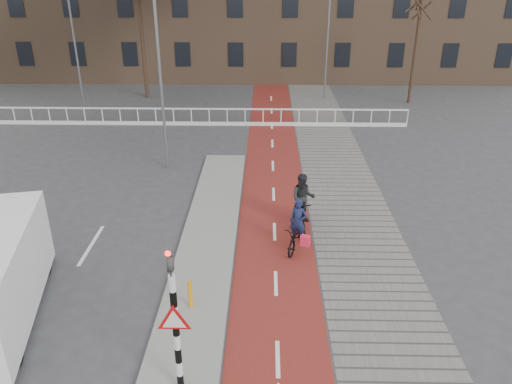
{
  "coord_description": "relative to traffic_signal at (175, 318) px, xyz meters",
  "views": [
    {
      "loc": [
        1.18,
        -9.89,
        8.47
      ],
      "look_at": [
        0.86,
        5.0,
        1.5
      ],
      "focal_mm": 35.0,
      "sensor_mm": 36.0,
      "label": 1
    }
  ],
  "objects": [
    {
      "name": "cyclist_near",
      "position": [
        2.81,
        5.93,
        -1.4
      ],
      "size": [
        1.13,
        1.73,
        1.74
      ],
      "rotation": [
        0.0,
        0.0,
        -0.38
      ],
      "color": "black",
      "rests_on": "bike_lane"
    },
    {
      "name": "bollard",
      "position": [
        -0.17,
        2.78,
        -1.48
      ],
      "size": [
        0.12,
        0.12,
        0.78
      ],
      "primitive_type": "cylinder",
      "color": "orange",
      "rests_on": "curb_island"
    },
    {
      "name": "bike_lane",
      "position": [
        2.1,
        12.02,
        -1.98
      ],
      "size": [
        2.5,
        60.0,
        0.01
      ],
      "primitive_type": "cube",
      "color": "maroon",
      "rests_on": "ground"
    },
    {
      "name": "streetlight_near",
      "position": [
        -2.61,
        12.69,
        2.1
      ],
      "size": [
        0.12,
        0.12,
        8.19
      ],
      "primitive_type": "cylinder",
      "color": "slate",
      "rests_on": "ground"
    },
    {
      "name": "tree_mid",
      "position": [
        -6.26,
        25.19,
        2.39
      ],
      "size": [
        0.25,
        0.25,
        8.76
      ],
      "primitive_type": "cylinder",
      "color": "black",
      "rests_on": "ground"
    },
    {
      "name": "railing",
      "position": [
        -4.4,
        19.02,
        -1.68
      ],
      "size": [
        28.0,
        0.1,
        0.99
      ],
      "color": "silver",
      "rests_on": "ground"
    },
    {
      "name": "ground",
      "position": [
        0.6,
        2.02,
        -1.99
      ],
      "size": [
        120.0,
        120.0,
        0.0
      ],
      "primitive_type": "plane",
      "color": "#38383A",
      "rests_on": "ground"
    },
    {
      "name": "cyclist_far",
      "position": [
        3.05,
        7.41,
        -1.17
      ],
      "size": [
        0.84,
        1.83,
        1.96
      ],
      "rotation": [
        0.0,
        0.0,
        -0.01
      ],
      "color": "black",
      "rests_on": "bike_lane"
    },
    {
      "name": "streetlight_right",
      "position": [
        5.65,
        25.15,
        2.26
      ],
      "size": [
        0.12,
        0.12,
        8.5
      ],
      "primitive_type": "cylinder",
      "color": "slate",
      "rests_on": "ground"
    },
    {
      "name": "curb_island",
      "position": [
        -0.1,
        6.02,
        -1.93
      ],
      "size": [
        1.8,
        16.0,
        0.12
      ],
      "primitive_type": "cube",
      "color": "gray",
      "rests_on": "ground"
    },
    {
      "name": "traffic_signal",
      "position": [
        0.0,
        0.0,
        0.0
      ],
      "size": [
        0.8,
        0.8,
        3.68
      ],
      "color": "black",
      "rests_on": "curb_island"
    },
    {
      "name": "streetlight_left",
      "position": [
        -9.54,
        22.21,
        1.64
      ],
      "size": [
        0.12,
        0.12,
        7.25
      ],
      "primitive_type": "cylinder",
      "color": "slate",
      "rests_on": "ground"
    },
    {
      "name": "sidewalk",
      "position": [
        4.9,
        12.02,
        -1.98
      ],
      "size": [
        3.0,
        60.0,
        0.01
      ],
      "primitive_type": "cube",
      "color": "slate",
      "rests_on": "ground"
    },
    {
      "name": "tree_right",
      "position": [
        11.01,
        24.11,
        1.67
      ],
      "size": [
        0.21,
        0.21,
        7.31
      ],
      "primitive_type": "cylinder",
      "color": "black",
      "rests_on": "ground"
    }
  ]
}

